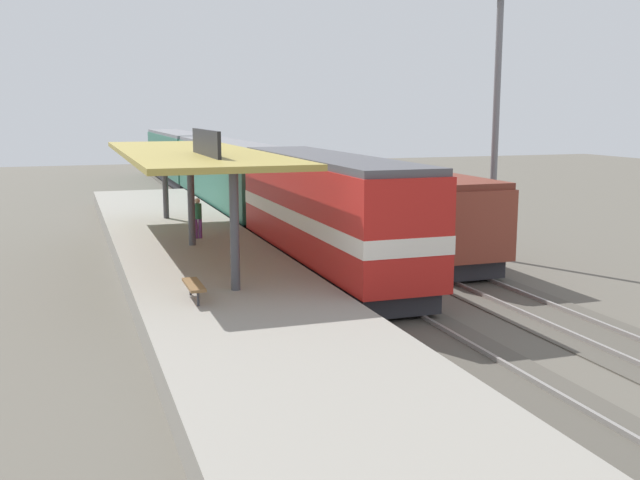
{
  "coord_description": "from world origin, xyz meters",
  "views": [
    {
      "loc": [
        -9.28,
        -29.56,
        6.28
      ],
      "look_at": [
        -1.38,
        -6.49,
        2.0
      ],
      "focal_mm": 41.73,
      "sensor_mm": 36.0,
      "label": 1
    }
  ],
  "objects": [
    {
      "name": "ground_plane",
      "position": [
        2.0,
        0.0,
        0.0
      ],
      "size": [
        120.0,
        120.0,
        0.0
      ],
      "primitive_type": "plane",
      "color": "#5B564C"
    },
    {
      "name": "track_near",
      "position": [
        0.0,
        0.0,
        0.03
      ],
      "size": [
        3.2,
        110.0,
        0.16
      ],
      "color": "#4E4941",
      "rests_on": "ground"
    },
    {
      "name": "track_far",
      "position": [
        4.6,
        0.0,
        0.03
      ],
      "size": [
        3.2,
        110.0,
        0.16
      ],
      "color": "#4E4941",
      "rests_on": "ground"
    },
    {
      "name": "platform",
      "position": [
        -4.6,
        0.0,
        0.45
      ],
      "size": [
        6.0,
        44.0,
        0.9
      ],
      "primitive_type": "cube",
      "color": "gray",
      "rests_on": "ground"
    },
    {
      "name": "station_canopy",
      "position": [
        -4.6,
        -0.09,
        4.53
      ],
      "size": [
        5.2,
        18.0,
        4.7
      ],
      "color": "#47474C",
      "rests_on": "platform"
    },
    {
      "name": "platform_bench",
      "position": [
        -6.0,
        -8.88,
        1.34
      ],
      "size": [
        0.44,
        1.7,
        0.5
      ],
      "color": "#333338",
      "rests_on": "platform"
    },
    {
      "name": "locomotive",
      "position": [
        0.0,
        -3.29,
        2.41
      ],
      "size": [
        2.93,
        14.43,
        4.44
      ],
      "color": "#28282D",
      "rests_on": "track_near"
    },
    {
      "name": "passenger_carriage_front",
      "position": [
        0.0,
        14.71,
        2.31
      ],
      "size": [
        2.9,
        20.0,
        4.24
      ],
      "color": "#28282D",
      "rests_on": "track_near"
    },
    {
      "name": "passenger_carriage_rear",
      "position": [
        0.0,
        35.51,
        2.31
      ],
      "size": [
        2.9,
        20.0,
        4.24
      ],
      "color": "#28282D",
      "rests_on": "track_near"
    },
    {
      "name": "freight_car",
      "position": [
        4.6,
        -0.88,
        1.97
      ],
      "size": [
        2.8,
        12.0,
        3.54
      ],
      "color": "#28282D",
      "rests_on": "track_far"
    },
    {
      "name": "light_mast",
      "position": [
        7.8,
        -2.31,
        8.4
      ],
      "size": [
        1.1,
        1.1,
        11.7
      ],
      "color": "slate",
      "rests_on": "ground"
    },
    {
      "name": "person_waiting",
      "position": [
        -4.1,
        1.53,
        1.85
      ],
      "size": [
        0.34,
        0.34,
        1.71
      ],
      "color": "#663375",
      "rests_on": "platform"
    }
  ]
}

